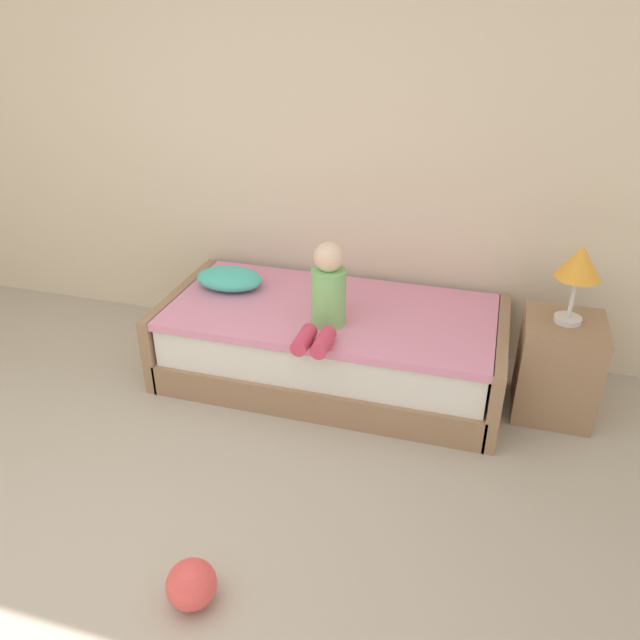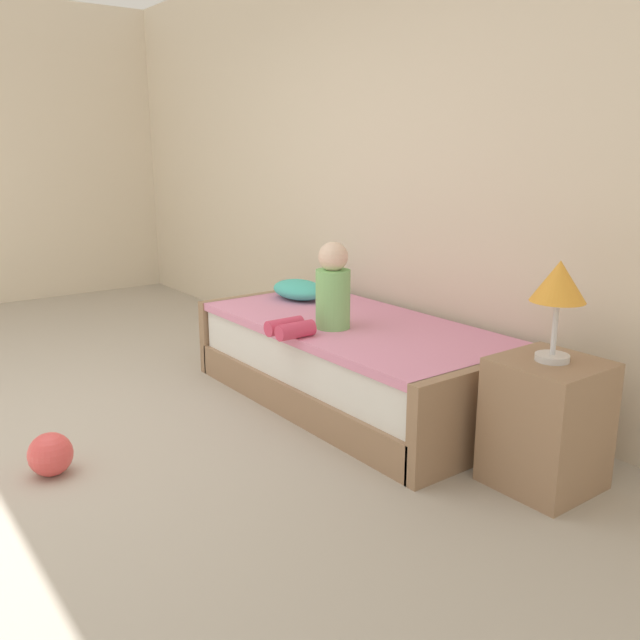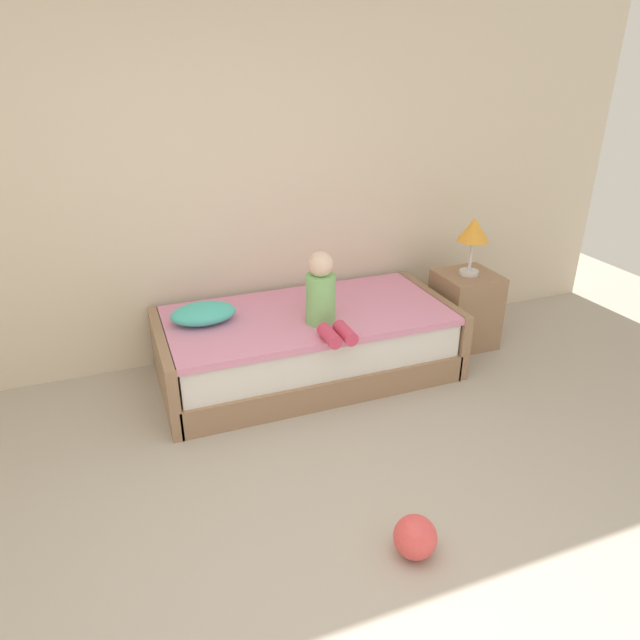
{
  "view_description": "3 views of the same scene",
  "coord_description": "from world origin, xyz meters",
  "px_view_note": "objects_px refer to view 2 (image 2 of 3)",
  "views": [
    {
      "loc": [
        1.48,
        -1.26,
        2.26
      ],
      "look_at": [
        0.6,
        1.75,
        0.55
      ],
      "focal_mm": 34.9,
      "sensor_mm": 36.0,
      "label": 1
    },
    {
      "loc": [
        3.61,
        -0.49,
        1.52
      ],
      "look_at": [
        0.6,
        1.75,
        0.55
      ],
      "focal_mm": 37.75,
      "sensor_mm": 36.0,
      "label": 2
    },
    {
      "loc": [
        -0.63,
        -1.48,
        2.17
      ],
      "look_at": [
        0.6,
        1.75,
        0.55
      ],
      "focal_mm": 32.18,
      "sensor_mm": 36.0,
      "label": 3
    }
  ],
  "objects_px": {
    "pillow": "(299,290)",
    "toy_ball": "(50,454)",
    "child_figure": "(326,294)",
    "bed": "(353,362)",
    "table_lamp": "(559,286)",
    "nightstand": "(546,424)"
  },
  "relations": [
    {
      "from": "bed",
      "to": "child_figure",
      "type": "bearing_deg",
      "value": -82.33
    },
    {
      "from": "pillow",
      "to": "toy_ball",
      "type": "relative_size",
      "value": 2.11
    },
    {
      "from": "bed",
      "to": "table_lamp",
      "type": "distance_m",
      "value": 1.52
    },
    {
      "from": "nightstand",
      "to": "pillow",
      "type": "height_order",
      "value": "pillow"
    },
    {
      "from": "nightstand",
      "to": "pillow",
      "type": "distance_m",
      "value": 2.08
    },
    {
      "from": "table_lamp",
      "to": "pillow",
      "type": "height_order",
      "value": "table_lamp"
    },
    {
      "from": "pillow",
      "to": "table_lamp",
      "type": "bearing_deg",
      "value": -2.04
    },
    {
      "from": "bed",
      "to": "toy_ball",
      "type": "relative_size",
      "value": 10.1
    },
    {
      "from": "child_figure",
      "to": "bed",
      "type": "bearing_deg",
      "value": 97.67
    },
    {
      "from": "child_figure",
      "to": "nightstand",
      "type": "bearing_deg",
      "value": 10.94
    },
    {
      "from": "child_figure",
      "to": "pillow",
      "type": "distance_m",
      "value": 0.83
    },
    {
      "from": "bed",
      "to": "nightstand",
      "type": "height_order",
      "value": "nightstand"
    },
    {
      "from": "child_figure",
      "to": "toy_ball",
      "type": "relative_size",
      "value": 2.44
    },
    {
      "from": "bed",
      "to": "toy_ball",
      "type": "height_order",
      "value": "bed"
    },
    {
      "from": "bed",
      "to": "toy_ball",
      "type": "xyz_separation_m",
      "value": [
        -0.1,
        -1.77,
        -0.14
      ]
    },
    {
      "from": "nightstand",
      "to": "toy_ball",
      "type": "height_order",
      "value": "nightstand"
    },
    {
      "from": "table_lamp",
      "to": "pillow",
      "type": "xyz_separation_m",
      "value": [
        -2.06,
        0.07,
        -0.37
      ]
    },
    {
      "from": "table_lamp",
      "to": "toy_ball",
      "type": "relative_size",
      "value": 2.15
    },
    {
      "from": "child_figure",
      "to": "pillow",
      "type": "relative_size",
      "value": 1.16
    },
    {
      "from": "table_lamp",
      "to": "toy_ball",
      "type": "distance_m",
      "value": 2.46
    },
    {
      "from": "nightstand",
      "to": "table_lamp",
      "type": "relative_size",
      "value": 1.33
    },
    {
      "from": "bed",
      "to": "pillow",
      "type": "height_order",
      "value": "pillow"
    }
  ]
}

